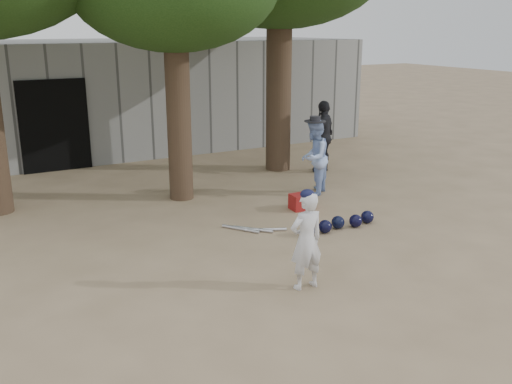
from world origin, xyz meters
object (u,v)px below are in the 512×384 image
boy_player (306,241)px  spectator_dark (324,136)px  red_bag (302,202)px  spectator_blue (314,157)px

boy_player → spectator_dark: spectator_dark is taller
boy_player → red_bag: bearing=-122.9°
spectator_dark → red_bag: spectator_dark is taller
spectator_blue → spectator_dark: spectator_dark is taller
spectator_blue → red_bag: (-0.78, -0.76, -0.63)m
boy_player → spectator_blue: 4.50m
boy_player → spectator_blue: size_ratio=0.86×
spectator_dark → red_bag: size_ratio=4.08×
boy_player → spectator_dark: bearing=-127.8°
red_bag → spectator_blue: bearing=44.3°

